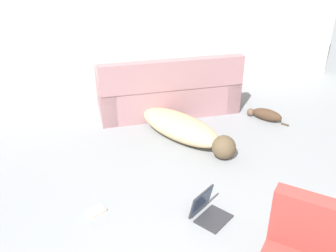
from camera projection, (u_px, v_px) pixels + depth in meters
The scene contains 6 objects.
wall_back at pixel (108, 15), 5.29m from camera, with size 7.69×0.06×2.48m.
couch at pixel (167, 91), 5.35m from camera, with size 1.97×1.00×0.84m.
dog at pixel (184, 129), 4.61m from camera, with size 1.01×1.63×0.29m.
cat at pixel (265, 115), 5.11m from camera, with size 0.42×0.52×0.16m.
laptop_open at pixel (206, 209), 3.38m from camera, with size 0.41×0.41×0.25m.
book_cream at pixel (96, 211), 3.45m from camera, with size 0.19×0.17×0.02m.
Camera 1 is at (-0.74, -1.04, 2.31)m, focal length 40.00 mm.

